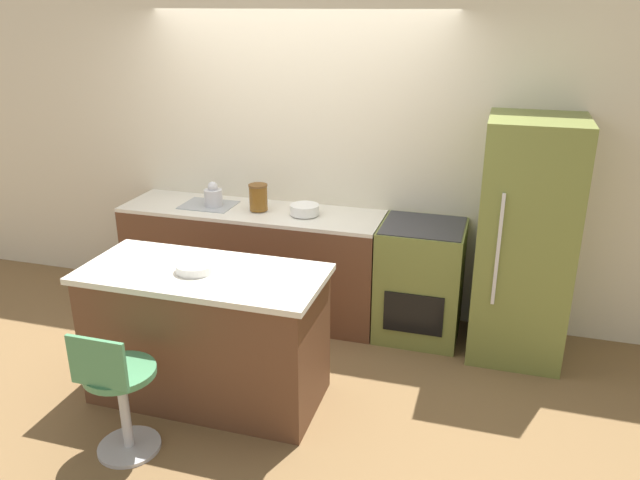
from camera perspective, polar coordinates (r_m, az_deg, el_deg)
ground_plane at (r=5.21m, az=-3.95°, el=-8.39°), size 14.00×14.00×0.00m
wall_back at (r=5.32m, az=-1.79°, el=7.36°), size 8.00×0.06×2.60m
back_counter at (r=5.39m, az=-6.17°, el=-1.91°), size 2.21×0.61×0.94m
kitchen_island at (r=4.28m, az=-10.33°, el=-8.50°), size 1.59×0.73×0.93m
oven_range at (r=5.04m, az=9.14°, el=-3.69°), size 0.65×0.63×0.94m
refrigerator at (r=4.81m, az=18.23°, el=-0.09°), size 0.67×0.73×1.81m
stool_chair at (r=3.91m, az=-17.89°, el=-13.24°), size 0.42×0.42×0.86m
kettle at (r=5.32m, az=-9.74°, el=3.99°), size 0.15×0.15×0.21m
mixing_bowl at (r=5.04m, az=-1.41°, el=2.81°), size 0.23×0.23×0.08m
canister_jar at (r=5.15m, az=-5.66°, el=3.92°), size 0.16×0.16×0.22m
fruit_bowl at (r=4.07m, az=-11.30°, el=-2.45°), size 0.25×0.25×0.06m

